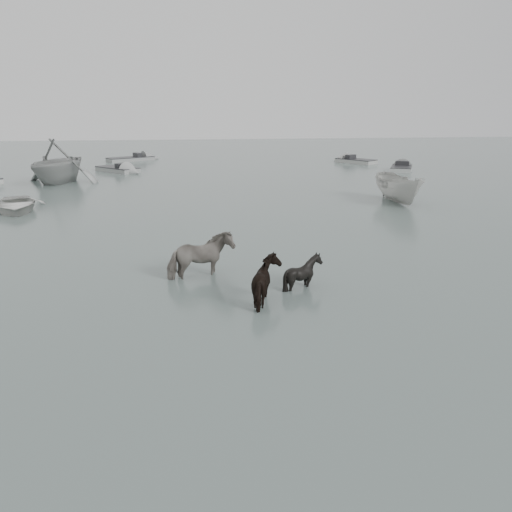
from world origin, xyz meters
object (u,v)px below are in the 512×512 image
at_px(pony_pinto, 200,251).
at_px(pony_dark, 269,277).
at_px(rowboat_lead, 15,202).
at_px(pony_black, 303,266).

xyz_separation_m(pony_pinto, pony_dark, (1.83, -2.31, -0.15)).
bearing_deg(rowboat_lead, pony_pinto, -68.38).
distance_m(pony_pinto, pony_dark, 2.95).
xyz_separation_m(pony_dark, pony_black, (1.19, 1.01, -0.08)).
xyz_separation_m(pony_pinto, rowboat_lead, (-9.30, 11.79, -0.44)).
relative_size(pony_pinto, pony_dark, 1.43).
bearing_deg(pony_black, pony_pinto, 81.02).
bearing_deg(pony_dark, rowboat_lead, 27.29).
distance_m(pony_dark, rowboat_lead, 17.97).
distance_m(pony_pinto, rowboat_lead, 15.03).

